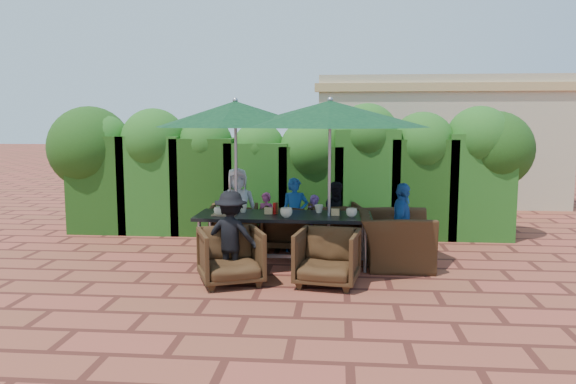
# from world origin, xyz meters

# --- Properties ---
(ground) EXTENTS (80.00, 80.00, 0.00)m
(ground) POSITION_xyz_m (0.00, 0.00, 0.00)
(ground) COLOR brown
(ground) RESTS_ON ground
(dining_table) EXTENTS (2.57, 0.90, 0.75)m
(dining_table) POSITION_xyz_m (0.19, 0.05, 0.68)
(dining_table) COLOR black
(dining_table) RESTS_ON ground
(umbrella_left) EXTENTS (2.42, 2.42, 2.46)m
(umbrella_left) POSITION_xyz_m (-0.53, 0.12, 2.21)
(umbrella_left) COLOR gray
(umbrella_left) RESTS_ON ground
(umbrella_right) EXTENTS (2.83, 2.83, 2.46)m
(umbrella_right) POSITION_xyz_m (0.86, 0.01, 2.21)
(umbrella_right) COLOR gray
(umbrella_right) RESTS_ON ground
(chair_far_left) EXTENTS (0.87, 0.83, 0.81)m
(chair_far_left) POSITION_xyz_m (-0.74, 1.06, 0.40)
(chair_far_left) COLOR black
(chair_far_left) RESTS_ON ground
(chair_far_mid) EXTENTS (0.81, 0.77, 0.81)m
(chair_far_mid) POSITION_xyz_m (0.16, 1.04, 0.41)
(chair_far_mid) COLOR black
(chair_far_mid) RESTS_ON ground
(chair_far_right) EXTENTS (0.94, 0.90, 0.84)m
(chair_far_right) POSITION_xyz_m (0.94, 1.11, 0.42)
(chair_far_right) COLOR black
(chair_far_right) RESTS_ON ground
(chair_near_left) EXTENTS (1.00, 0.97, 0.81)m
(chair_near_left) POSITION_xyz_m (-0.40, -1.00, 0.40)
(chair_near_left) COLOR black
(chair_near_left) RESTS_ON ground
(chair_near_right) EXTENTS (0.89, 0.85, 0.80)m
(chair_near_right) POSITION_xyz_m (0.86, -0.95, 0.40)
(chair_near_right) COLOR black
(chair_near_right) RESTS_ON ground
(chair_end_right) EXTENTS (0.78, 1.20, 1.05)m
(chair_end_right) POSITION_xyz_m (1.83, 0.13, 0.52)
(chair_end_right) COLOR black
(chair_end_right) RESTS_ON ground
(adult_far_left) EXTENTS (0.75, 0.55, 1.35)m
(adult_far_left) POSITION_xyz_m (-0.68, 1.02, 0.68)
(adult_far_left) COLOR silver
(adult_far_left) RESTS_ON ground
(adult_far_mid) EXTENTS (0.48, 0.42, 1.20)m
(adult_far_mid) POSITION_xyz_m (0.29, 0.91, 0.60)
(adult_far_mid) COLOR #1B4F95
(adult_far_mid) RESTS_ON ground
(adult_far_right) EXTENTS (0.63, 0.52, 1.14)m
(adult_far_right) POSITION_xyz_m (0.98, 0.97, 0.57)
(adult_far_right) COLOR black
(adult_far_right) RESTS_ON ground
(adult_near_left) EXTENTS (0.81, 0.45, 1.20)m
(adult_near_left) POSITION_xyz_m (-0.43, -0.84, 0.60)
(adult_near_left) COLOR black
(adult_near_left) RESTS_ON ground
(adult_end_right) EXTENTS (0.52, 0.79, 1.24)m
(adult_end_right) POSITION_xyz_m (1.91, 0.00, 0.62)
(adult_end_right) COLOR #1B4F95
(adult_end_right) RESTS_ON ground
(child_left) EXTENTS (0.41, 0.37, 0.92)m
(child_left) POSITION_xyz_m (-0.22, 1.20, 0.46)
(child_left) COLOR #DD4E8E
(child_left) RESTS_ON ground
(child_right) EXTENTS (0.34, 0.29, 0.92)m
(child_right) POSITION_xyz_m (0.61, 1.00, 0.46)
(child_right) COLOR #834CA5
(child_right) RESTS_ON ground
(pedestrian_a) EXTENTS (1.86, 1.27, 1.88)m
(pedestrian_a) POSITION_xyz_m (1.53, 4.26, 0.94)
(pedestrian_a) COLOR #24873F
(pedestrian_a) RESTS_ON ground
(pedestrian_b) EXTENTS (0.79, 0.49, 1.64)m
(pedestrian_b) POSITION_xyz_m (2.74, 4.51, 0.82)
(pedestrian_b) COLOR #DD4E8E
(pedestrian_b) RESTS_ON ground
(pedestrian_c) EXTENTS (1.31, 0.79, 1.92)m
(pedestrian_c) POSITION_xyz_m (3.49, 4.27, 0.96)
(pedestrian_c) COLOR gray
(pedestrian_c) RESTS_ON ground
(cup_a) EXTENTS (0.15, 0.15, 0.12)m
(cup_a) POSITION_xyz_m (-0.75, -0.08, 0.81)
(cup_a) COLOR beige
(cup_a) RESTS_ON dining_table
(cup_b) EXTENTS (0.12, 0.12, 0.12)m
(cup_b) POSITION_xyz_m (-0.44, 0.17, 0.81)
(cup_b) COLOR beige
(cup_b) RESTS_ON dining_table
(cup_c) EXTENTS (0.18, 0.18, 0.14)m
(cup_c) POSITION_xyz_m (0.25, -0.19, 0.82)
(cup_c) COLOR beige
(cup_c) RESTS_ON dining_table
(cup_d) EXTENTS (0.13, 0.13, 0.12)m
(cup_d) POSITION_xyz_m (0.70, 0.25, 0.81)
(cup_d) COLOR beige
(cup_d) RESTS_ON dining_table
(cup_e) EXTENTS (0.16, 0.16, 0.13)m
(cup_e) POSITION_xyz_m (1.18, -0.07, 0.81)
(cup_e) COLOR beige
(cup_e) RESTS_ON dining_table
(ketchup_bottle) EXTENTS (0.04, 0.04, 0.17)m
(ketchup_bottle) POSITION_xyz_m (0.05, 0.07, 0.83)
(ketchup_bottle) COLOR #B20C0A
(ketchup_bottle) RESTS_ON dining_table
(sauce_bottle) EXTENTS (0.04, 0.04, 0.17)m
(sauce_bottle) POSITION_xyz_m (0.08, 0.10, 0.83)
(sauce_bottle) COLOR #4C230C
(sauce_bottle) RESTS_ON dining_table
(serving_tray) EXTENTS (0.35, 0.25, 0.02)m
(serving_tray) POSITION_xyz_m (-0.67, -0.08, 0.76)
(serving_tray) COLOR olive
(serving_tray) RESTS_ON dining_table
(number_block_left) EXTENTS (0.12, 0.06, 0.10)m
(number_block_left) POSITION_xyz_m (-0.04, 0.07, 0.80)
(number_block_left) COLOR tan
(number_block_left) RESTS_ON dining_table
(number_block_right) EXTENTS (0.12, 0.06, 0.10)m
(number_block_right) POSITION_xyz_m (0.95, 0.02, 0.80)
(number_block_right) COLOR tan
(number_block_right) RESTS_ON dining_table
(hedge_wall) EXTENTS (9.10, 1.60, 2.44)m
(hedge_wall) POSITION_xyz_m (-0.06, 2.32, 1.32)
(hedge_wall) COLOR #1C3A10
(hedge_wall) RESTS_ON ground
(building) EXTENTS (6.20, 3.08, 3.20)m
(building) POSITION_xyz_m (3.50, 6.99, 1.61)
(building) COLOR #BDAC8C
(building) RESTS_ON ground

